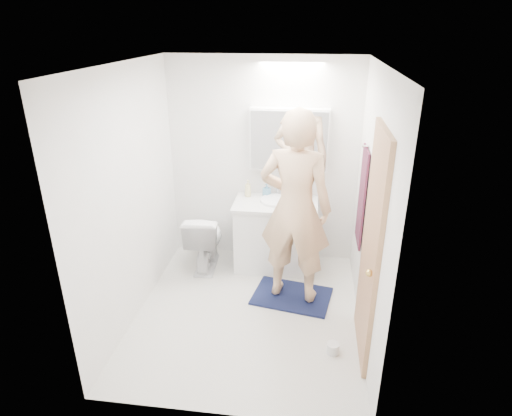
% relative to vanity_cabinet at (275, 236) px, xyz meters
% --- Properties ---
extents(floor, '(2.50, 2.50, 0.00)m').
position_rel_vanity_cabinet_xyz_m(floor, '(-0.18, -0.96, -0.39)').
color(floor, silver).
rests_on(floor, ground).
extents(ceiling, '(2.50, 2.50, 0.00)m').
position_rel_vanity_cabinet_xyz_m(ceiling, '(-0.18, -0.96, 2.01)').
color(ceiling, white).
rests_on(ceiling, floor).
extents(wall_back, '(2.50, 0.00, 2.50)m').
position_rel_vanity_cabinet_xyz_m(wall_back, '(-0.18, 0.29, 0.81)').
color(wall_back, white).
rests_on(wall_back, floor).
extents(wall_front, '(2.50, 0.00, 2.50)m').
position_rel_vanity_cabinet_xyz_m(wall_front, '(-0.18, -2.21, 0.81)').
color(wall_front, white).
rests_on(wall_front, floor).
extents(wall_left, '(0.00, 2.50, 2.50)m').
position_rel_vanity_cabinet_xyz_m(wall_left, '(-1.28, -0.96, 0.81)').
color(wall_left, white).
rests_on(wall_left, floor).
extents(wall_right, '(0.00, 2.50, 2.50)m').
position_rel_vanity_cabinet_xyz_m(wall_right, '(0.92, -0.96, 0.81)').
color(wall_right, white).
rests_on(wall_right, floor).
extents(vanity_cabinet, '(0.90, 0.55, 0.78)m').
position_rel_vanity_cabinet_xyz_m(vanity_cabinet, '(0.00, 0.00, 0.00)').
color(vanity_cabinet, white).
rests_on(vanity_cabinet, floor).
extents(countertop, '(0.95, 0.58, 0.04)m').
position_rel_vanity_cabinet_xyz_m(countertop, '(0.00, -0.00, 0.41)').
color(countertop, white).
rests_on(countertop, vanity_cabinet).
extents(sink_basin, '(0.36, 0.36, 0.03)m').
position_rel_vanity_cabinet_xyz_m(sink_basin, '(0.00, 0.03, 0.45)').
color(sink_basin, white).
rests_on(sink_basin, countertop).
extents(faucet, '(0.02, 0.02, 0.16)m').
position_rel_vanity_cabinet_xyz_m(faucet, '(0.00, 0.22, 0.51)').
color(faucet, '#B9B8BD').
rests_on(faucet, countertop).
extents(medicine_cabinet, '(0.88, 0.14, 0.70)m').
position_rel_vanity_cabinet_xyz_m(medicine_cabinet, '(0.12, 0.21, 1.11)').
color(medicine_cabinet, white).
rests_on(medicine_cabinet, wall_back).
extents(mirror_panel, '(0.84, 0.01, 0.66)m').
position_rel_vanity_cabinet_xyz_m(mirror_panel, '(0.12, 0.13, 1.11)').
color(mirror_panel, silver).
rests_on(mirror_panel, medicine_cabinet).
extents(toilet, '(0.43, 0.71, 0.70)m').
position_rel_vanity_cabinet_xyz_m(toilet, '(-0.82, -0.11, -0.04)').
color(toilet, white).
rests_on(toilet, floor).
extents(bath_rug, '(0.89, 0.68, 0.02)m').
position_rel_vanity_cabinet_xyz_m(bath_rug, '(0.24, -0.64, -0.38)').
color(bath_rug, '#141B3F').
rests_on(bath_rug, floor).
extents(person, '(0.79, 0.59, 1.97)m').
position_rel_vanity_cabinet_xyz_m(person, '(0.24, -0.64, 0.64)').
color(person, tan).
rests_on(person, bath_rug).
extents(door, '(0.04, 0.80, 2.00)m').
position_rel_vanity_cabinet_xyz_m(door, '(0.90, -1.31, 0.61)').
color(door, tan).
rests_on(door, wall_right).
extents(door_knob, '(0.06, 0.06, 0.06)m').
position_rel_vanity_cabinet_xyz_m(door_knob, '(0.86, -1.61, 0.56)').
color(door_knob, gold).
rests_on(door_knob, door).
extents(towel, '(0.02, 0.42, 1.00)m').
position_rel_vanity_cabinet_xyz_m(towel, '(0.90, -0.41, 0.71)').
color(towel, '#131E3D').
rests_on(towel, wall_right).
extents(towel_hook, '(0.07, 0.02, 0.02)m').
position_rel_vanity_cabinet_xyz_m(towel_hook, '(0.88, -0.41, 1.23)').
color(towel_hook, silver).
rests_on(towel_hook, wall_right).
extents(soap_bottle_a, '(0.11, 0.11, 0.20)m').
position_rel_vanity_cabinet_xyz_m(soap_bottle_a, '(-0.34, 0.15, 0.53)').
color(soap_bottle_a, beige).
rests_on(soap_bottle_a, countertop).
extents(soap_bottle_b, '(0.10, 0.10, 0.16)m').
position_rel_vanity_cabinet_xyz_m(soap_bottle_b, '(-0.12, 0.18, 0.51)').
color(soap_bottle_b, '#538EB2').
rests_on(soap_bottle_b, countertop).
extents(toothbrush_cup, '(0.11, 0.11, 0.08)m').
position_rel_vanity_cabinet_xyz_m(toothbrush_cup, '(0.21, 0.16, 0.47)').
color(toothbrush_cup, '#3850AA').
rests_on(toothbrush_cup, countertop).
extents(toilet_paper_roll, '(0.11, 0.11, 0.10)m').
position_rel_vanity_cabinet_xyz_m(toilet_paper_roll, '(0.65, -1.44, -0.34)').
color(toilet_paper_roll, silver).
rests_on(toilet_paper_roll, floor).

